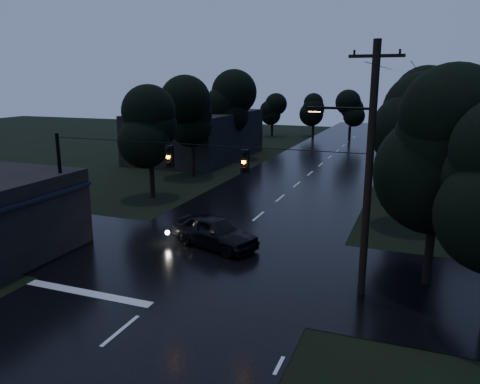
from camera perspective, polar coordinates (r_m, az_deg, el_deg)
The scene contains 15 objects.
main_road at distance 39.33m, azimuth 6.95°, elevation 0.90°, with size 12.00×120.00×0.02m, color black.
cross_street at distance 23.01m, azimuth -4.23°, elevation -8.34°, with size 60.00×9.00×0.02m, color black.
building_far_left at distance 53.00m, azimuth -5.17°, elevation 6.96°, with size 10.00×16.00×5.00m, color black.
utility_pole_main at distance 18.66m, azimuth 15.19°, elevation 2.87°, with size 3.50×0.30×10.00m.
utility_pole_far at distance 35.60m, azimuth 19.43°, elevation 5.24°, with size 2.00×0.30×7.50m.
anchor_pole_left at distance 25.36m, azimuth -20.89°, elevation -0.02°, with size 0.18×0.18×6.00m, color black.
span_signals at distance 20.47m, azimuth -4.27°, elevation 4.18°, with size 15.00×0.37×1.12m.
tree_corner_near at distance 20.45m, azimuth 23.18°, elevation 5.25°, with size 4.48×4.48×9.44m.
tree_left_a at distance 34.62m, azimuth -10.94°, elevation 7.82°, with size 3.92×3.92×8.26m.
tree_left_b at distance 41.84m, azimuth -5.85°, elevation 9.47°, with size 4.20×4.20×8.85m.
tree_left_c at distance 51.16m, azimuth -1.36°, elevation 10.70°, with size 4.48×4.48×9.44m.
tree_right_a at distance 29.42m, azimuth 20.65°, elevation 6.96°, with size 4.20×4.20×8.85m.
tree_right_b at distance 37.37m, azimuth 21.81°, elevation 8.67°, with size 4.48×4.48×9.44m.
tree_right_c at distance 47.34m, azimuth 22.52°, elevation 9.91°, with size 4.76×4.76×10.03m.
car at distance 24.52m, azimuth -3.11°, elevation -4.82°, with size 1.98×4.93×1.68m, color black.
Camera 1 is at (9.18, -7.27, 8.58)m, focal length 35.00 mm.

